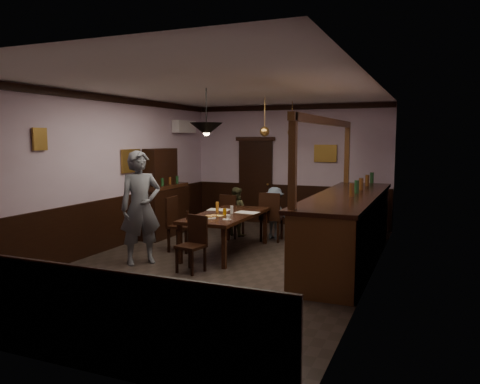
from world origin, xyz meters
The scene contains 31 objects.
room centered at (0.00, 0.00, 1.50)m, with size 5.01×8.01×3.01m.
dining_table centered at (-0.24, 0.66, 0.69)m, with size 1.01×2.20×0.75m.
chair_far_left centered at (-0.71, 1.93, 0.52)m, with size 0.47×0.47×0.95m.
chair_far_right centered at (0.22, 1.93, 0.57)m, with size 0.49×0.49×1.04m.
chair_near centered at (-0.22, -0.66, 0.50)m, with size 0.47×0.47×0.91m.
chair_side centered at (-1.17, 0.45, 0.57)m, with size 0.47×0.47×1.04m.
person_standing centered at (-1.28, -0.59, 0.98)m, with size 0.71×0.47×1.95m, color slate.
person_seated_left centered at (-0.69, 2.21, 0.54)m, with size 0.53×0.41×1.09m, color #444429.
person_seated_right centered at (0.21, 2.21, 0.56)m, with size 0.72×0.42×1.12m, color slate.
newspaper_left centered at (-0.57, 1.04, 0.75)m, with size 0.42×0.30×0.01m, color silver.
newspaper_right centered at (0.09, 0.93, 0.75)m, with size 0.42×0.30×0.01m, color silver.
napkin centered at (-0.27, 0.41, 0.75)m, with size 0.15×0.15×0.00m, color #F3CB59.
saucer centered at (0.05, 0.07, 0.76)m, with size 0.15×0.15×0.01m, color white.
coffee_cup centered at (0.07, 0.08, 0.80)m, with size 0.08×0.08×0.07m, color white.
pastry_plate centered at (-0.29, 0.09, 0.76)m, with size 0.22×0.22×0.01m, color white.
pastry_ring_a centered at (-0.32, 0.09, 0.79)m, with size 0.13×0.13×0.04m, color #C68C47.
pastry_ring_b centered at (-0.26, 0.17, 0.79)m, with size 0.13×0.13×0.04m, color #C68C47.
soda_can centered at (-0.22, 0.55, 0.81)m, with size 0.07×0.07×0.12m, color #EEA614.
beer_glass centered at (-0.47, 0.76, 0.85)m, with size 0.06×0.06×0.20m, color #BF721E.
water_glass centered at (-0.14, 0.71, 0.82)m, with size 0.06×0.06×0.15m, color silver.
pepper_mill centered at (-0.63, -0.13, 0.82)m, with size 0.04×0.04×0.14m, color black.
sideboard centered at (-2.21, 1.59, 0.78)m, with size 0.52×1.47×1.94m.
bar_counter centered at (1.99, 0.87, 0.63)m, with size 1.04×4.49×2.51m.
door_back centered at (-0.90, 3.95, 1.05)m, with size 0.90×0.06×2.10m, color black.
ac_unit centered at (-2.38, 2.90, 2.45)m, with size 0.20×0.85×0.30m.
picture_left_small centered at (-2.46, -1.60, 2.15)m, with size 0.04×0.28×0.36m.
picture_left_large centered at (-2.46, 0.80, 1.70)m, with size 0.04×0.62×0.48m.
picture_back centered at (0.90, 3.96, 1.80)m, with size 0.55×0.04×0.42m.
pendant_iron centered at (-0.23, -0.14, 2.31)m, with size 0.56×0.56×0.80m.
pendant_brass_mid centered at (0.10, 1.84, 2.30)m, with size 0.20×0.20×0.81m.
pendant_brass_far centered at (0.30, 3.13, 2.30)m, with size 0.20×0.20×0.81m.
Camera 1 is at (3.36, -7.26, 2.16)m, focal length 35.00 mm.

